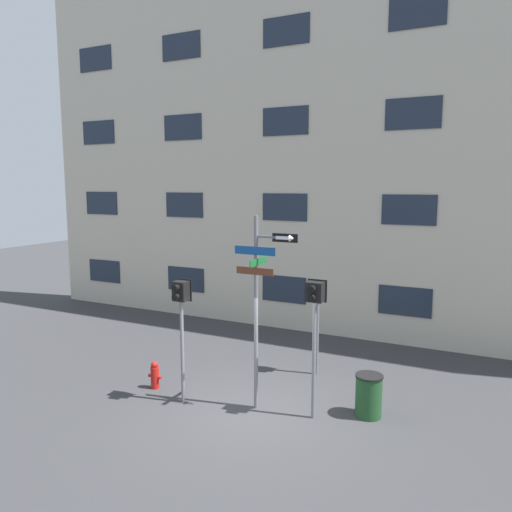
{
  "coord_description": "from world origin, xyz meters",
  "views": [
    {
      "loc": [
        4.54,
        -9.07,
        4.92
      ],
      "look_at": [
        -0.13,
        0.3,
        3.4
      ],
      "focal_mm": 35.0,
      "sensor_mm": 36.0,
      "label": 1
    }
  ],
  "objects_px": {
    "pedestrian_signal_left": "(181,307)",
    "trash_bin": "(369,396)",
    "fire_hydrant": "(155,375)",
    "pedestrian_signal_across": "(318,302)",
    "pedestrian_signal_right": "(315,310)",
    "street_sign_pole": "(259,296)"
  },
  "relations": [
    {
      "from": "pedestrian_signal_left",
      "to": "trash_bin",
      "type": "xyz_separation_m",
      "value": [
        3.93,
        1.2,
        -1.77
      ]
    },
    {
      "from": "fire_hydrant",
      "to": "pedestrian_signal_across",
      "type": "bearing_deg",
      "value": 39.13
    },
    {
      "from": "pedestrian_signal_left",
      "to": "pedestrian_signal_across",
      "type": "relative_size",
      "value": 1.15
    },
    {
      "from": "trash_bin",
      "to": "fire_hydrant",
      "type": "bearing_deg",
      "value": -170.49
    },
    {
      "from": "fire_hydrant",
      "to": "pedestrian_signal_right",
      "type": "bearing_deg",
      "value": 3.4
    },
    {
      "from": "pedestrian_signal_across",
      "to": "fire_hydrant",
      "type": "relative_size",
      "value": 3.65
    },
    {
      "from": "pedestrian_signal_right",
      "to": "pedestrian_signal_across",
      "type": "relative_size",
      "value": 1.2
    },
    {
      "from": "fire_hydrant",
      "to": "trash_bin",
      "type": "relative_size",
      "value": 0.73
    },
    {
      "from": "street_sign_pole",
      "to": "trash_bin",
      "type": "xyz_separation_m",
      "value": [
        2.25,
        0.7,
        -2.07
      ]
    },
    {
      "from": "pedestrian_signal_left",
      "to": "fire_hydrant",
      "type": "distance_m",
      "value": 2.22
    },
    {
      "from": "street_sign_pole",
      "to": "trash_bin",
      "type": "bearing_deg",
      "value": 17.37
    },
    {
      "from": "fire_hydrant",
      "to": "trash_bin",
      "type": "distance_m",
      "value": 5.07
    },
    {
      "from": "pedestrian_signal_left",
      "to": "pedestrian_signal_right",
      "type": "xyz_separation_m",
      "value": [
        2.9,
        0.6,
        0.12
      ]
    },
    {
      "from": "street_sign_pole",
      "to": "trash_bin",
      "type": "distance_m",
      "value": 3.14
    },
    {
      "from": "street_sign_pole",
      "to": "pedestrian_signal_right",
      "type": "bearing_deg",
      "value": 4.78
    },
    {
      "from": "street_sign_pole",
      "to": "pedestrian_signal_left",
      "type": "height_order",
      "value": "street_sign_pole"
    },
    {
      "from": "fire_hydrant",
      "to": "street_sign_pole",
      "type": "bearing_deg",
      "value": 2.78
    },
    {
      "from": "fire_hydrant",
      "to": "trash_bin",
      "type": "xyz_separation_m",
      "value": [
        5.0,
        0.84,
        0.14
      ]
    },
    {
      "from": "street_sign_pole",
      "to": "trash_bin",
      "type": "relative_size",
      "value": 4.63
    },
    {
      "from": "pedestrian_signal_across",
      "to": "fire_hydrant",
      "type": "distance_m",
      "value": 4.43
    },
    {
      "from": "pedestrian_signal_left",
      "to": "fire_hydrant",
      "type": "height_order",
      "value": "pedestrian_signal_left"
    },
    {
      "from": "pedestrian_signal_across",
      "to": "pedestrian_signal_right",
      "type": "bearing_deg",
      "value": -72.16
    }
  ]
}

